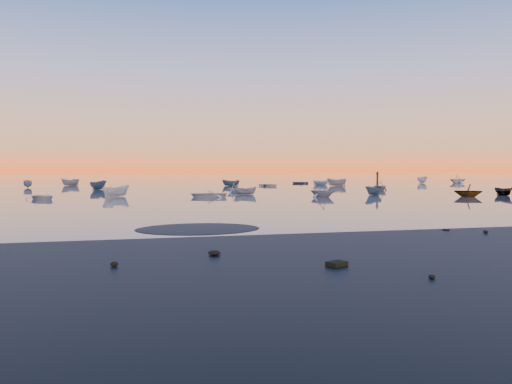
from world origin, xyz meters
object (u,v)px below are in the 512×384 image
object	(u,v)px
boat_near_left	(43,200)
boat_near_right	(380,190)
boat_near_center	(116,197)
channel_marker	(377,182)

from	to	relation	value
boat_near_left	boat_near_right	distance (m)	49.50
boat_near_center	channel_marker	size ratio (longest dim) A/B	1.25
boat_near_center	channel_marker	xyz separation A→B (m)	(40.16, 9.48, 1.26)
boat_near_center	boat_near_left	bearing A→B (deg)	74.95
boat_near_left	boat_near_center	xyz separation A→B (m)	(7.75, 3.95, 0.00)
boat_near_left	boat_near_right	bearing A→B (deg)	-14.97
channel_marker	boat_near_center	bearing A→B (deg)	-166.72
boat_near_right	channel_marker	xyz separation A→B (m)	(0.01, 0.97, 1.26)
boat_near_center	boat_near_right	bearing A→B (deg)	-120.07
boat_near_center	boat_near_right	xyz separation A→B (m)	(40.15, 8.51, 0.00)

